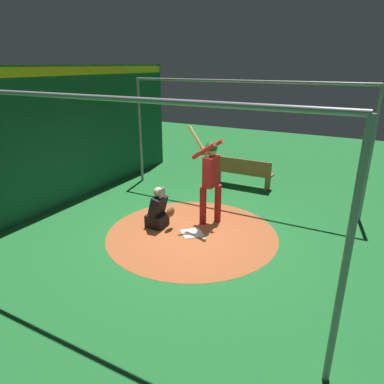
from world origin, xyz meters
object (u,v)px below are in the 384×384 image
catcher (159,212)px  baseball_0 (204,239)px  home_plate (192,233)px  batter (210,174)px  bench (242,172)px

catcher → baseball_0: catcher is taller
home_plate → baseball_0: (0.37, -0.17, 0.03)m
batter → catcher: batter is taller
bench → baseball_0: bearing=-81.2°
home_plate → batter: (0.08, 0.69, 1.14)m
batter → bench: size_ratio=1.22×
bench → baseball_0: 3.63m
batter → catcher: 1.40m
batter → baseball_0: (0.29, -0.86, -1.11)m
catcher → bench: 3.50m
bench → baseball_0: bench is taller
catcher → baseball_0: bearing=-6.2°
catcher → batter: bearing=39.2°
bench → home_plate: bearing=-87.0°
baseball_0 → catcher: bearing=173.8°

